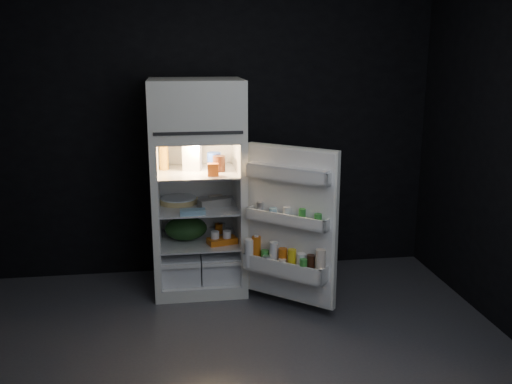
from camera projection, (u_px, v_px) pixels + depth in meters
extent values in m
cube|color=#49494D|center=(233.00, 361.00, 3.78)|extent=(4.00, 3.40, 0.00)
cube|color=black|center=(211.00, 126.00, 5.08)|extent=(4.00, 0.00, 2.70)
cube|color=black|center=(284.00, 261.00, 1.82)|extent=(4.00, 0.00, 2.70)
cube|color=white|center=(200.00, 280.00, 4.99)|extent=(0.76, 0.70, 0.10)
cube|color=white|center=(156.00, 210.00, 4.79)|extent=(0.05, 0.70, 1.20)
cube|color=white|center=(240.00, 207.00, 4.88)|extent=(0.05, 0.70, 1.20)
cube|color=white|center=(197.00, 199.00, 5.15)|extent=(0.66, 0.05, 1.20)
cube|color=white|center=(197.00, 134.00, 4.68)|extent=(0.76, 0.70, 0.06)
cube|color=white|center=(196.00, 105.00, 4.62)|extent=(0.76, 0.70, 0.42)
cube|color=black|center=(199.00, 133.00, 4.33)|extent=(0.68, 0.01, 0.02)
cube|color=white|center=(160.00, 211.00, 4.77)|extent=(0.01, 0.65, 1.20)
cube|color=white|center=(237.00, 208.00, 4.86)|extent=(0.01, 0.65, 1.20)
cube|color=white|center=(197.00, 139.00, 4.67)|extent=(0.66, 0.65, 0.01)
cube|color=white|center=(200.00, 275.00, 4.96)|extent=(0.66, 0.65, 0.01)
cube|color=white|center=(198.00, 172.00, 4.73)|extent=(0.65, 0.63, 0.01)
cube|color=white|center=(199.00, 207.00, 4.81)|extent=(0.65, 0.63, 0.01)
cube|color=white|center=(199.00, 240.00, 4.88)|extent=(0.65, 0.63, 0.01)
cube|color=white|center=(181.00, 263.00, 4.92)|extent=(0.32, 0.59, 0.22)
cube|color=white|center=(219.00, 261.00, 4.97)|extent=(0.32, 0.59, 0.22)
cube|color=white|center=(181.00, 267.00, 4.59)|extent=(0.32, 0.02, 0.03)
cube|color=white|center=(222.00, 264.00, 4.64)|extent=(0.32, 0.02, 0.03)
cube|color=#FFE5B2|center=(197.00, 143.00, 4.62)|extent=(0.14, 0.14, 0.02)
cube|color=white|center=(291.00, 225.00, 4.38)|extent=(0.61, 0.53, 1.22)
cube|color=white|center=(290.00, 226.00, 4.35)|extent=(0.55, 0.47, 1.18)
cube|color=white|center=(288.00, 180.00, 4.23)|extent=(0.57, 0.51, 0.02)
cube|color=white|center=(285.00, 175.00, 4.19)|extent=(0.53, 0.46, 0.10)
cube|color=white|center=(328.00, 180.00, 4.05)|extent=(0.07, 0.08, 0.10)
cube|color=white|center=(250.00, 170.00, 4.39)|extent=(0.07, 0.08, 0.10)
cube|color=white|center=(287.00, 223.00, 4.31)|extent=(0.58, 0.52, 0.02)
cube|color=white|center=(284.00, 220.00, 4.26)|extent=(0.53, 0.46, 0.09)
cube|color=white|center=(326.00, 226.00, 4.13)|extent=(0.08, 0.09, 0.09)
cube|color=white|center=(250.00, 212.00, 4.47)|extent=(0.08, 0.09, 0.09)
cube|color=white|center=(285.00, 274.00, 4.39)|extent=(0.61, 0.55, 0.02)
cube|color=white|center=(281.00, 270.00, 4.33)|extent=(0.53, 0.46, 0.13)
cube|color=white|center=(324.00, 276.00, 4.20)|extent=(0.11, 0.12, 0.13)
cube|color=white|center=(249.00, 259.00, 4.55)|extent=(0.11, 0.12, 0.13)
cube|color=white|center=(288.00, 167.00, 4.21)|extent=(0.56, 0.50, 0.02)
cylinder|color=#C35617|center=(292.00, 173.00, 4.19)|extent=(0.08, 0.08, 0.09)
cylinder|color=#338C33|center=(318.00, 221.00, 4.16)|extent=(0.08, 0.08, 0.10)
cylinder|color=#338C33|center=(302.00, 217.00, 4.22)|extent=(0.07, 0.07, 0.12)
cylinder|color=silver|center=(287.00, 214.00, 4.29)|extent=(0.08, 0.08, 0.12)
cylinder|color=#7FAEC5|center=(273.00, 214.00, 4.35)|extent=(0.08, 0.08, 0.09)
cylinder|color=silver|center=(260.00, 209.00, 4.41)|extent=(0.08, 0.08, 0.12)
cylinder|color=beige|center=(320.00, 265.00, 4.20)|extent=(0.11, 0.11, 0.24)
cylinder|color=black|center=(311.00, 267.00, 4.25)|extent=(0.08, 0.08, 0.19)
cylinder|color=white|center=(301.00, 265.00, 4.29)|extent=(0.10, 0.10, 0.18)
cylinder|color=yellow|center=(292.00, 262.00, 4.33)|extent=(0.09, 0.09, 0.20)
cylinder|color=#CB5E11|center=(283.00, 260.00, 4.37)|extent=(0.10, 0.10, 0.19)
cylinder|color=silver|center=(274.00, 256.00, 4.41)|extent=(0.10, 0.10, 0.23)
cylinder|color=#338C33|center=(265.00, 259.00, 4.46)|extent=(0.09, 0.09, 0.15)
cylinder|color=#CB5E11|center=(256.00, 251.00, 4.49)|extent=(0.10, 0.10, 0.25)
cylinder|color=#338C33|center=(303.00, 269.00, 4.24)|extent=(0.08, 0.08, 0.16)
cylinder|color=beige|center=(282.00, 267.00, 4.34)|extent=(0.08, 0.08, 0.12)
cylinder|color=silver|center=(267.00, 263.00, 4.41)|extent=(0.08, 0.08, 0.12)
cylinder|color=white|center=(249.00, 253.00, 4.48)|extent=(0.10, 0.10, 0.23)
cylinder|color=white|center=(256.00, 237.00, 4.46)|extent=(0.05, 0.05, 0.02)
cube|color=white|center=(192.00, 156.00, 4.76)|extent=(0.17, 0.17, 0.24)
cylinder|color=#1C3998|center=(214.00, 161.00, 4.82)|extent=(0.13, 0.13, 0.14)
cylinder|color=black|center=(219.00, 164.00, 4.72)|extent=(0.11, 0.11, 0.13)
cylinder|color=#C4871F|center=(164.00, 157.00, 4.77)|extent=(0.10, 0.10, 0.22)
cube|color=#C35617|center=(213.00, 170.00, 4.55)|extent=(0.09, 0.07, 0.10)
cube|color=gray|center=(214.00, 203.00, 4.78)|extent=(0.29, 0.19, 0.07)
cylinder|color=tan|center=(179.00, 201.00, 4.90)|extent=(0.34, 0.34, 0.04)
cube|color=#7FAEC5|center=(193.00, 212.00, 4.56)|extent=(0.20, 0.10, 0.04)
cube|color=beige|center=(216.00, 199.00, 4.94)|extent=(0.13, 0.11, 0.05)
ellipsoid|color=#193815|center=(186.00, 228.00, 4.87)|extent=(0.44, 0.41, 0.20)
cube|color=#CB5E11|center=(222.00, 241.00, 4.78)|extent=(0.27, 0.19, 0.05)
cylinder|color=#CB5E11|center=(219.00, 229.00, 5.04)|extent=(0.08, 0.08, 0.09)
cylinder|color=silver|center=(222.00, 228.00, 5.05)|extent=(0.08, 0.08, 0.09)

